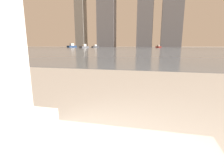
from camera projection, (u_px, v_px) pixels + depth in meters
The scene contains 7 objects.
towel_stack at pixel (28, 122), 1.04m from camera, with size 0.28×0.20×0.12m.
harbor_water at pixel (154, 48), 59.16m from camera, with size 180.00×110.00×0.01m.
harbor_boat_0 at pixel (72, 46), 85.92m from camera, with size 3.30×5.49×1.95m.
harbor_boat_1 at pixel (158, 47), 77.90m from camera, with size 2.57×3.62×1.29m.
harbor_boat_2 at pixel (84, 47), 67.29m from camera, with size 2.47×4.29×1.52m.
harbor_boat_3 at pixel (95, 46), 85.95m from camera, with size 2.94×3.93×1.41m.
skyline_tower_3 at pixel (173, 7), 104.99m from camera, with size 12.05×10.71×47.30m.
Camera 1 is at (0.51, -0.02, 0.99)m, focal length 28.00 mm.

